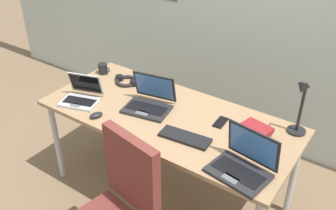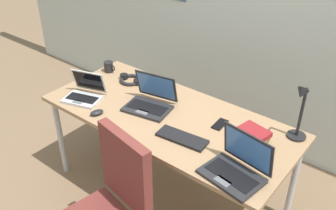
# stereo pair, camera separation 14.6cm
# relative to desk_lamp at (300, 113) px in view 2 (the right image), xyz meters

# --- Properties ---
(ground_plane) EXTENTS (12.00, 12.00, 0.00)m
(ground_plane) POSITION_rel_desk_lamp_xyz_m (-0.80, -0.28, -0.94)
(ground_plane) COLOR #7A6047
(desk) EXTENTS (1.80, 0.80, 0.74)m
(desk) POSITION_rel_desk_lamp_xyz_m (-0.80, -0.28, -0.25)
(desk) COLOR #9E7A56
(desk) RESTS_ON ground_plane
(desk_lamp) EXTENTS (0.12, 0.18, 0.40)m
(desk_lamp) POSITION_rel_desk_lamp_xyz_m (0.00, 0.00, 0.00)
(desk_lamp) COLOR black
(desk_lamp) RESTS_ON desk
(laptop_mid_desk) EXTENTS (0.32, 0.30, 0.19)m
(laptop_mid_desk) POSITION_rel_desk_lamp_xyz_m (-1.42, -0.49, -0.16)
(laptop_mid_desk) COLOR #B7BABC
(laptop_mid_desk) RESTS_ON desk
(laptop_back_left) EXTENTS (0.37, 0.31, 0.25)m
(laptop_back_left) POSITION_rel_desk_lamp_xyz_m (-0.13, -0.52, -0.15)
(laptop_back_left) COLOR #232326
(laptop_back_left) RESTS_ON desk
(laptop_back_right) EXTENTS (0.37, 0.33, 0.23)m
(laptop_back_right) POSITION_rel_desk_lamp_xyz_m (-0.96, -0.28, -0.15)
(laptop_back_right) COLOR #232326
(laptop_back_right) RESTS_ON desk
(external_keyboard) EXTENTS (0.34, 0.15, 0.02)m
(external_keyboard) POSITION_rel_desk_lamp_xyz_m (-0.55, -0.44, -0.19)
(external_keyboard) COLOR black
(external_keyboard) RESTS_ON desk
(computer_mouse) EXTENTS (0.08, 0.11, 0.03)m
(computer_mouse) POSITION_rel_desk_lamp_xyz_m (-1.19, -0.58, -0.18)
(computer_mouse) COLOR black
(computer_mouse) RESTS_ON desk
(cell_phone) EXTENTS (0.07, 0.14, 0.01)m
(cell_phone) POSITION_rel_desk_lamp_xyz_m (-0.45, -0.16, -0.19)
(cell_phone) COLOR black
(cell_phone) RESTS_ON desk
(headphones) EXTENTS (0.21, 0.18, 0.04)m
(headphones) POSITION_rel_desk_lamp_xyz_m (-1.34, -0.08, -0.18)
(headphones) COLOR black
(headphones) RESTS_ON desk
(book_stack) EXTENTS (0.21, 0.19, 0.10)m
(book_stack) POSITION_rel_desk_lamp_xyz_m (-0.20, -0.20, -0.15)
(book_stack) COLOR #336638
(book_stack) RESTS_ON desk
(coffee_mug) EXTENTS (0.11, 0.08, 0.09)m
(coffee_mug) POSITION_rel_desk_lamp_xyz_m (-1.60, -0.07, -0.15)
(coffee_mug) COLOR black
(coffee_mug) RESTS_ON desk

